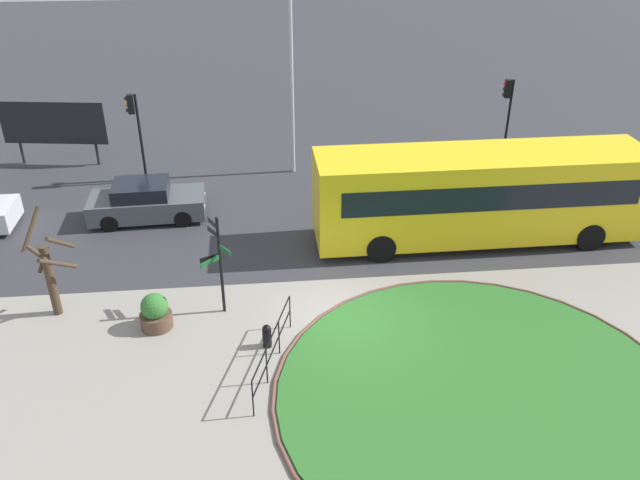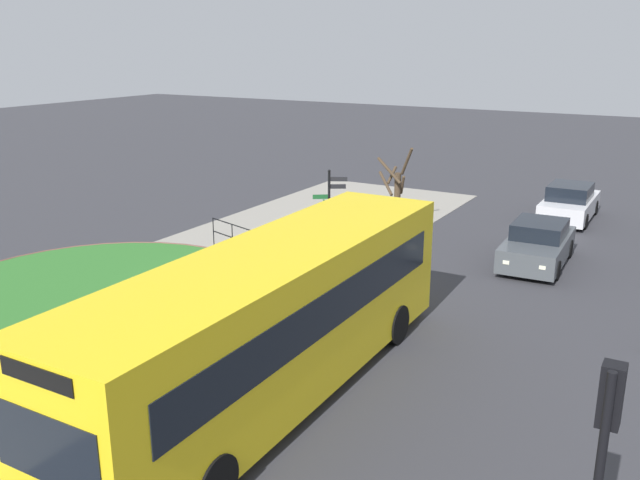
% 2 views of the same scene
% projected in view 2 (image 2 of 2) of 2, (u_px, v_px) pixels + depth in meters
% --- Properties ---
extents(ground, '(120.00, 120.00, 0.00)m').
position_uv_depth(ground, '(252.00, 285.00, 21.23)').
color(ground, '#333338').
extents(sidewalk_paving, '(32.00, 8.18, 0.02)m').
position_uv_depth(sidewalk_paving, '(204.00, 275.00, 22.14)').
color(sidewalk_paving, gray).
rests_on(sidewalk_paving, ground).
extents(grass_island, '(10.28, 10.28, 0.10)m').
position_uv_depth(grass_island, '(98.00, 293.00, 20.45)').
color(grass_island, '#2D6B28').
rests_on(grass_island, ground).
extents(grass_kerb_ring, '(10.59, 10.59, 0.11)m').
position_uv_depth(grass_kerb_ring, '(98.00, 292.00, 20.45)').
color(grass_kerb_ring, brown).
rests_on(grass_kerb_ring, ground).
extents(signpost_directional, '(0.89, 1.09, 3.18)m').
position_uv_depth(signpost_directional, '(330.00, 207.00, 23.31)').
color(signpost_directional, black).
rests_on(signpost_directional, ground).
extents(bollard_foreground, '(0.25, 0.25, 0.72)m').
position_uv_depth(bollard_foreground, '(267.00, 250.00, 23.52)').
color(bollard_foreground, black).
rests_on(bollard_foreground, ground).
extents(railing_grass_edge, '(1.12, 3.48, 1.11)m').
position_uv_depth(railing_grass_edge, '(242.00, 238.00, 23.76)').
color(railing_grass_edge, black).
rests_on(railing_grass_edge, ground).
extents(bus_yellow, '(11.53, 2.75, 3.26)m').
position_uv_depth(bus_yellow, '(275.00, 319.00, 14.19)').
color(bus_yellow, yellow).
rests_on(bus_yellow, ground).
extents(car_near_lane, '(4.46, 1.96, 1.55)m').
position_uv_depth(car_near_lane, '(569.00, 203.00, 28.91)').
color(car_near_lane, silver).
rests_on(car_near_lane, ground).
extents(car_far_lane, '(4.34, 2.05, 1.48)m').
position_uv_depth(car_far_lane, '(538.00, 245.00, 23.05)').
color(car_far_lane, '#474C51').
rests_on(car_far_lane, ground).
extents(traffic_light_far, '(0.49, 0.26, 3.83)m').
position_uv_depth(traffic_light_far, '(604.00, 447.00, 7.86)').
color(traffic_light_far, black).
rests_on(traffic_light_far, ground).
extents(planter_near_signpost, '(0.92, 0.92, 1.11)m').
position_uv_depth(planter_near_signpost, '(340.00, 230.00, 25.52)').
color(planter_near_signpost, brown).
rests_on(planter_near_signpost, ground).
extents(street_tree_bare, '(1.43, 1.42, 3.34)m').
position_uv_depth(street_tree_bare, '(396.00, 192.00, 27.23)').
color(street_tree_bare, '#423323').
rests_on(street_tree_bare, ground).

